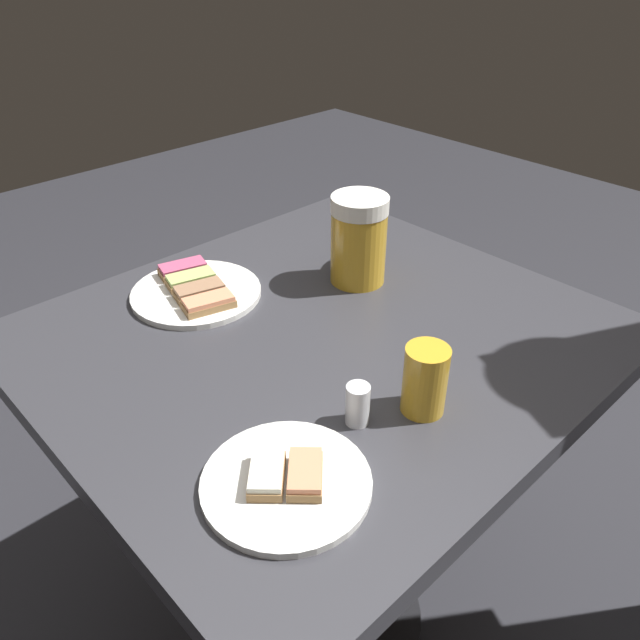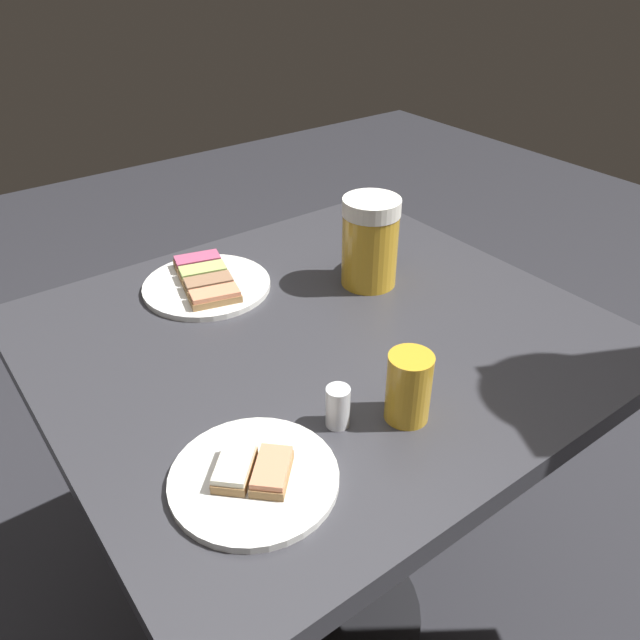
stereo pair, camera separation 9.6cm
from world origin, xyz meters
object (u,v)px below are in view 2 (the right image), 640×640
Objects in this scene: beer_glass_small at (409,387)px; salt_shaker at (338,407)px; plate_far at (254,477)px; plate_near at (207,283)px; beer_mug at (371,241)px.

beer_glass_small reaches higher than salt_shaker.
beer_glass_small is (-0.02, -0.21, 0.04)m from plate_far.
salt_shaker reaches higher than plate_far.
beer_glass_small reaches higher than plate_far.
plate_far is at bearing 84.29° from beer_glass_small.
plate_near is 1.12× the size of plate_far.
salt_shaker is (-0.26, 0.27, -0.05)m from beer_mug.
beer_mug reaches higher than plate_near.
salt_shaker is (0.04, 0.08, -0.02)m from beer_glass_small.
beer_mug is at bearing -55.75° from plate_far.
beer_glass_small is at bearing -117.18° from salt_shaker.
plate_near is 0.45m from beer_glass_small.
plate_near is at bearing -4.13° from salt_shaker.
plate_near is at bearing 6.47° from beer_glass_small.
plate_far is 3.43× the size of salt_shaker.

